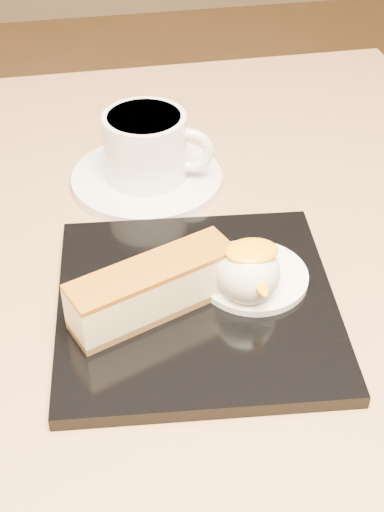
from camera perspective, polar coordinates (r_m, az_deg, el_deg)
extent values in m
cylinder|color=black|center=(0.90, -4.47, -19.37)|extent=(0.08, 0.08, 0.66)
cube|color=brown|center=(0.63, -6.04, -2.55)|extent=(0.80, 0.80, 0.04)
cube|color=black|center=(0.57, 0.37, -3.89)|extent=(0.24, 0.24, 0.01)
cube|color=brown|center=(0.56, -3.07, -4.01)|extent=(0.14, 0.08, 0.01)
cube|color=beige|center=(0.54, -3.14, -2.52)|extent=(0.14, 0.08, 0.03)
cube|color=#843F0E|center=(0.53, -3.21, -1.04)|extent=(0.14, 0.08, 0.00)
cylinder|color=white|center=(0.59, 4.91, -1.62)|extent=(0.09, 0.09, 0.01)
sphere|color=white|center=(0.55, 4.55, -1.39)|extent=(0.05, 0.05, 0.05)
ellipsoid|color=#FFA008|center=(0.54, 4.81, 0.39)|extent=(0.04, 0.03, 0.01)
ellipsoid|color=green|center=(0.59, 1.64, -0.45)|extent=(0.02, 0.01, 0.00)
ellipsoid|color=green|center=(0.60, 2.35, -0.03)|extent=(0.02, 0.01, 0.00)
ellipsoid|color=green|center=(0.60, 0.84, -0.11)|extent=(0.01, 0.02, 0.00)
cylinder|color=white|center=(0.72, -3.63, 6.18)|extent=(0.15, 0.15, 0.01)
cylinder|color=white|center=(0.70, -3.76, 8.77)|extent=(0.08, 0.08, 0.07)
cylinder|color=black|center=(0.68, -3.87, 10.97)|extent=(0.07, 0.07, 0.00)
torus|color=white|center=(0.69, -0.15, 8.47)|extent=(0.05, 0.03, 0.05)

